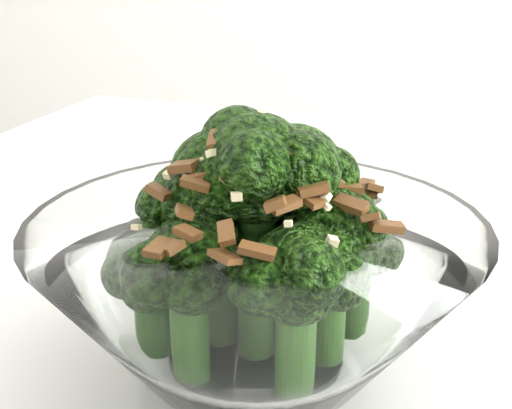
# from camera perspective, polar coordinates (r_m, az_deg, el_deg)

# --- Properties ---
(broccoli_dish) EXTENTS (0.24, 0.24, 0.15)m
(broccoli_dish) POSITION_cam_1_polar(r_m,az_deg,el_deg) (0.41, -0.01, -5.52)
(broccoli_dish) COLOR white
(broccoli_dish) RESTS_ON table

